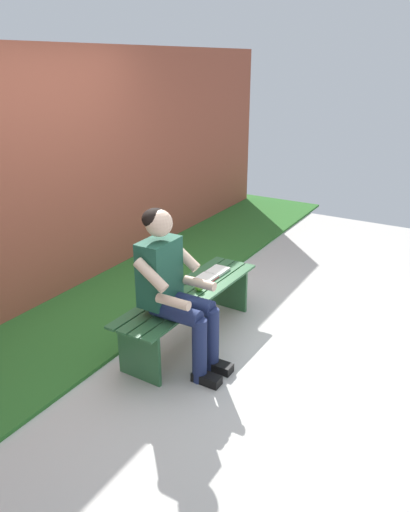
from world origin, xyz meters
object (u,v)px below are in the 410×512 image
person_seated (173,285)px  apple (199,287)px  bench_near (190,303)px  book_open (211,275)px

person_seated → apple: bearing=-174.8°
bench_near → person_seated: 0.52m
apple → person_seated: bearing=5.2°
person_seated → book_open: size_ratio=3.00×
apple → book_open: bearing=-168.0°
bench_near → book_open: (-0.37, -0.01, 0.12)m
person_seated → apple: (-0.43, -0.04, -0.21)m
person_seated → apple: 0.48m
bench_near → person_seated: (0.38, 0.10, 0.35)m
bench_near → apple: apple is taller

